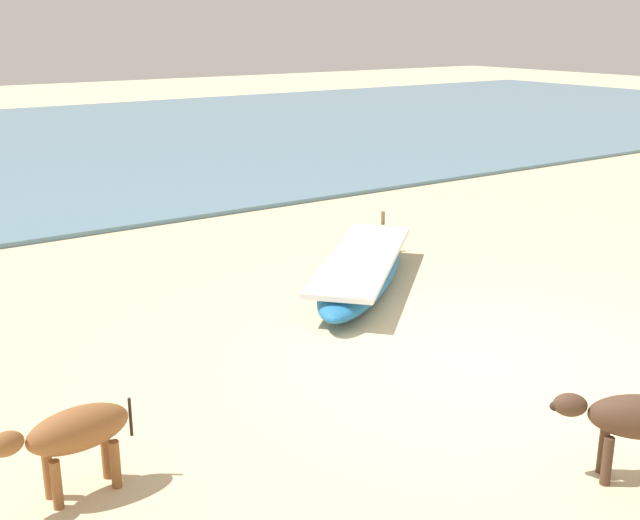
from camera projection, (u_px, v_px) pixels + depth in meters
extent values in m
plane|color=beige|center=(478.00, 362.00, 8.02)|extent=(80.00, 80.00, 0.00)
cube|color=slate|center=(23.00, 147.00, 21.49)|extent=(60.00, 20.00, 0.08)
ellipsoid|color=#1E669E|center=(362.00, 271.00, 10.27)|extent=(3.30, 3.10, 0.41)
cube|color=white|center=(362.00, 258.00, 10.22)|extent=(2.96, 2.79, 0.07)
cube|color=olive|center=(366.00, 257.00, 10.50)|extent=(0.57, 0.61, 0.04)
cylinder|color=olive|center=(383.00, 218.00, 11.76)|extent=(0.06, 0.06, 0.20)
ellipsoid|color=#4C3323|center=(570.00, 405.00, 5.87)|extent=(0.29, 0.29, 0.18)
sphere|color=#2D2119|center=(554.00, 406.00, 5.90)|extent=(0.10, 0.10, 0.07)
cylinder|color=#4C3323|center=(607.00, 461.00, 5.86)|extent=(0.08, 0.08, 0.39)
cylinder|color=#4C3323|center=(603.00, 449.00, 6.02)|extent=(0.08, 0.08, 0.39)
ellipsoid|color=brown|center=(78.00, 429.00, 5.66)|extent=(0.77, 0.34, 0.33)
ellipsoid|color=brown|center=(6.00, 444.00, 5.35)|extent=(0.26, 0.16, 0.18)
cylinder|color=brown|center=(57.00, 485.00, 5.57)|extent=(0.08, 0.08, 0.38)
cylinder|color=brown|center=(48.00, 475.00, 5.69)|extent=(0.08, 0.08, 0.38)
cylinder|color=brown|center=(115.00, 464.00, 5.83)|extent=(0.08, 0.08, 0.38)
cylinder|color=brown|center=(106.00, 455.00, 5.95)|extent=(0.08, 0.08, 0.38)
cylinder|color=#2D2119|center=(130.00, 417.00, 5.91)|extent=(0.02, 0.02, 0.31)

